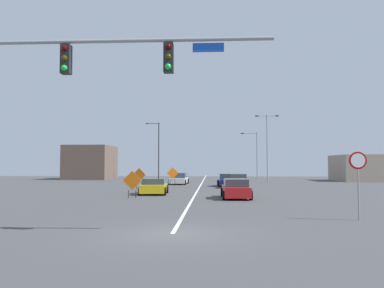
# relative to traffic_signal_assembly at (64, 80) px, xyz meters

# --- Properties ---
(ground) EXTENTS (131.72, 131.72, 0.00)m
(ground) POSITION_rel_traffic_signal_assembly_xyz_m (3.91, 0.01, -5.40)
(ground) COLOR #444447
(road_centre_stripe) EXTENTS (0.16, 73.18, 0.01)m
(road_centre_stripe) POSITION_rel_traffic_signal_assembly_xyz_m (3.91, 36.60, -5.39)
(road_centre_stripe) COLOR white
(road_centre_stripe) RESTS_ON ground
(traffic_signal_assembly) EXTENTS (11.14, 0.44, 7.10)m
(traffic_signal_assembly) POSITION_rel_traffic_signal_assembly_xyz_m (0.00, 0.00, 0.00)
(traffic_signal_assembly) COLOR gray
(traffic_signal_assembly) RESTS_ON ground
(stop_sign) EXTENTS (0.76, 0.07, 2.94)m
(stop_sign) POSITION_rel_traffic_signal_assembly_xyz_m (11.54, 3.67, -3.34)
(stop_sign) COLOR gray
(stop_sign) RESTS_ON ground
(street_lamp_near_left) EXTENTS (3.18, 0.24, 9.16)m
(street_lamp_near_left) POSITION_rel_traffic_signal_assembly_xyz_m (12.74, 39.84, -0.08)
(street_lamp_near_left) COLOR gray
(street_lamp_near_left) RESTS_ON ground
(street_lamp_far_left) EXTENTS (2.27, 0.24, 9.35)m
(street_lamp_far_left) POSITION_rel_traffic_signal_assembly_xyz_m (-3.76, 50.66, -0.26)
(street_lamp_far_left) COLOR black
(street_lamp_far_left) RESTS_ON ground
(street_lamp_near_right) EXTENTS (2.49, 0.24, 7.19)m
(street_lamp_near_right) POSITION_rel_traffic_signal_assembly_xyz_m (11.72, 45.00, -1.34)
(street_lamp_near_right) COLOR gray
(street_lamp_near_right) RESTS_ON ground
(construction_sign_right_lane) EXTENTS (1.30, 0.30, 2.08)m
(construction_sign_right_lane) POSITION_rel_traffic_signal_assembly_xyz_m (0.80, 30.29, -4.08)
(construction_sign_right_lane) COLOR orange
(construction_sign_right_lane) RESTS_ON ground
(construction_sign_right_shoulder) EXTENTS (1.32, 0.20, 2.05)m
(construction_sign_right_shoulder) POSITION_rel_traffic_signal_assembly_xyz_m (-1.91, 24.56, -4.11)
(construction_sign_right_shoulder) COLOR orange
(construction_sign_right_shoulder) RESTS_ON ground
(construction_sign_left_shoulder) EXTENTS (1.36, 0.11, 1.94)m
(construction_sign_left_shoulder) POSITION_rel_traffic_signal_assembly_xyz_m (-0.42, 14.07, -4.21)
(construction_sign_left_shoulder) COLOR orange
(construction_sign_left_shoulder) RESTS_ON ground
(car_white_mid) EXTENTS (2.22, 4.53, 1.36)m
(car_white_mid) POSITION_rel_traffic_signal_assembly_xyz_m (1.22, 33.94, -4.75)
(car_white_mid) COLOR white
(car_white_mid) RESTS_ON ground
(car_blue_near) EXTENTS (2.11, 4.43, 1.38)m
(car_blue_near) POSITION_rel_traffic_signal_assembly_xyz_m (6.86, 29.58, -4.76)
(car_blue_near) COLOR #1E389E
(car_blue_near) RESTS_ON ground
(car_red_approaching) EXTENTS (2.07, 4.34, 1.38)m
(car_red_approaching) POSITION_rel_traffic_signal_assembly_xyz_m (6.93, 14.31, -4.75)
(car_red_approaching) COLOR red
(car_red_approaching) RESTS_ON ground
(car_yellow_far) EXTENTS (2.30, 3.92, 1.26)m
(car_yellow_far) POSITION_rel_traffic_signal_assembly_xyz_m (0.57, 17.90, -4.80)
(car_yellow_far) COLOR gold
(car_yellow_far) RESTS_ON ground
(car_orange_passing) EXTENTS (2.11, 4.44, 1.44)m
(car_orange_passing) POSITION_rel_traffic_signal_assembly_xyz_m (7.79, 26.45, -4.72)
(car_orange_passing) COLOR orange
(car_orange_passing) RESTS_ON ground
(roadside_building_west) EXTENTS (7.01, 8.37, 5.46)m
(roadside_building_west) POSITION_rel_traffic_signal_assembly_xyz_m (-14.83, 50.02, -2.67)
(roadside_building_west) COLOR brown
(roadside_building_west) RESTS_ON ground
(roadside_building_east) EXTENTS (8.36, 8.34, 3.77)m
(roadside_building_east) POSITION_rel_traffic_signal_assembly_xyz_m (27.65, 44.83, -3.51)
(roadside_building_east) COLOR gray
(roadside_building_east) RESTS_ON ground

